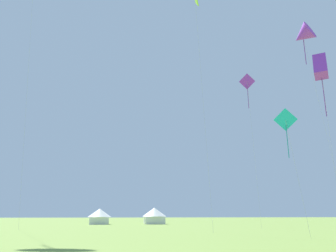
# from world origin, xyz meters

# --- Properties ---
(kite_purple_box) EXTENTS (2.50, 3.14, 19.48)m
(kite_purple_box) POSITION_xyz_m (16.81, 27.45, 17.89)
(kite_purple_box) COLOR purple
(kite_purple_box) RESTS_ON ground
(kite_cyan_diamond) EXTENTS (1.60, 1.04, 9.77)m
(kite_cyan_diamond) POSITION_xyz_m (7.21, 19.49, 8.67)
(kite_cyan_diamond) COLOR #1EB7CC
(kite_cyan_diamond) RESTS_ON ground
(kite_purple_diamond) EXTENTS (2.06, 1.64, 20.83)m
(kite_purple_diamond) POSITION_xyz_m (12.22, 37.12, 19.32)
(kite_purple_diamond) COLOR purple
(kite_purple_diamond) RESTS_ON ground
(kite_purple_delta) EXTENTS (4.25, 4.37, 28.59)m
(kite_purple_delta) POSITION_xyz_m (20.46, 35.24, 26.80)
(kite_purple_delta) COLOR purple
(kite_purple_delta) RESTS_ON ground
(festival_tent_center) EXTENTS (4.13, 4.13, 2.68)m
(festival_tent_center) POSITION_xyz_m (-7.66, 58.22, 1.49)
(festival_tent_center) COLOR white
(festival_tent_center) RESTS_ON ground
(festival_tent_left) EXTENTS (4.41, 4.41, 2.87)m
(festival_tent_left) POSITION_xyz_m (2.13, 58.22, 1.59)
(festival_tent_left) COLOR white
(festival_tent_left) RESTS_ON ground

